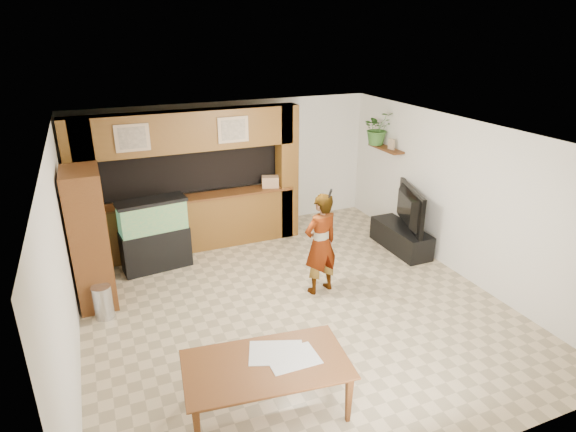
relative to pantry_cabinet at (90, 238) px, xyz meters
name	(u,v)px	position (x,y,z in m)	size (l,w,h in m)	color
floor	(291,302)	(2.70, -1.20, -1.04)	(6.50, 6.50, 0.00)	tan
ceiling	(292,134)	(2.70, -1.20, 1.56)	(6.50, 6.50, 0.00)	white
wall_back	(228,167)	(2.70, 2.05, 0.26)	(6.00, 6.00, 0.00)	silver
wall_left	(63,261)	(-0.30, -1.20, 0.26)	(6.50, 6.50, 0.00)	silver
wall_right	(458,197)	(5.70, -1.20, 0.26)	(6.50, 6.50, 0.00)	silver
partition	(187,180)	(1.75, 1.43, 0.27)	(4.20, 0.99, 2.60)	brown
wall_clock	(59,189)	(-0.27, -0.20, 0.86)	(0.05, 0.25, 0.25)	black
wall_shelf	(386,149)	(5.55, 0.75, 0.66)	(0.25, 0.90, 0.04)	brown
pantry_cabinet	(90,238)	(0.00, 0.00, 0.00)	(0.52, 0.85, 2.09)	brown
trash_can	(103,302)	(0.05, -0.53, -0.79)	(0.27, 0.27, 0.50)	#B2B2B7
aquarium	(155,235)	(1.00, 0.75, -0.43)	(1.14, 0.43, 1.26)	black
tv_stand	(401,238)	(5.35, -0.25, -0.82)	(0.50, 1.36, 0.45)	black
television	(404,208)	(5.35, -0.25, -0.21)	(1.32, 0.17, 0.76)	black
photo_frame	(391,144)	(5.55, 0.58, 0.78)	(0.03, 0.15, 0.21)	tan
potted_plant	(378,128)	(5.52, 1.04, 1.01)	(0.60, 0.52, 0.66)	#3A6C2B
person	(321,244)	(3.26, -1.05, -0.22)	(0.60, 0.39, 1.64)	tan
microphone	(330,193)	(3.31, -1.21, 0.64)	(0.03, 0.03, 0.15)	black
dining_table	(268,389)	(1.59, -3.16, -0.74)	(1.75, 0.98, 0.62)	brown
newspaper_a	(276,353)	(1.76, -3.00, -0.42)	(0.59, 0.43, 0.01)	silver
newspaper_b	(293,358)	(1.89, -3.16, -0.42)	(0.55, 0.40, 0.01)	silver
counter_box	(270,182)	(3.30, 1.25, 0.10)	(0.32, 0.21, 0.21)	tan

